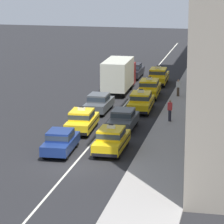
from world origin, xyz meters
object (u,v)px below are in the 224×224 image
(taxi_right_fifth, at_px, (158,76))
(sedan_left_third, at_px, (99,102))
(sedan_left_nearest, at_px, (60,141))
(pedestrian_by_storefront, at_px, (178,88))
(taxi_right_nearest, at_px, (111,139))
(taxi_left_second, at_px, (82,120))
(sedan_left_fifth, at_px, (133,70))
(box_truck_left_fourth, at_px, (119,74))
(pedestrian_near_crosswalk, at_px, (189,131))
(pedestrian_mid_block, at_px, (170,110))
(sedan_right_second, at_px, (123,119))
(taxi_right_third, at_px, (141,101))
(taxi_right_fourth, at_px, (149,88))

(taxi_right_fifth, bearing_deg, sedan_left_third, -103.72)
(sedan_left_nearest, distance_m, pedestrian_by_storefront, 19.88)
(taxi_right_fifth, bearing_deg, taxi_right_nearest, -89.55)
(taxi_left_second, height_order, sedan_left_fifth, taxi_left_second)
(taxi_right_nearest, distance_m, taxi_right_fifth, 24.07)
(box_truck_left_fourth, distance_m, taxi_right_nearest, 19.66)
(pedestrian_near_crosswalk, relative_size, pedestrian_mid_block, 0.93)
(taxi_left_second, xyz_separation_m, pedestrian_near_crosswalk, (8.20, -1.82, 0.08))
(pedestrian_by_storefront, bearing_deg, taxi_right_nearest, -98.00)
(sedan_left_nearest, bearing_deg, sedan_right_second, 66.44)
(taxi_right_third, bearing_deg, taxi_left_second, -114.29)
(taxi_right_fourth, relative_size, pedestrian_near_crosswalk, 2.89)
(taxi_right_fourth, relative_size, pedestrian_mid_block, 2.69)
(sedan_left_fifth, distance_m, taxi_right_fifth, 4.28)
(sedan_right_second, height_order, taxi_right_third, taxi_right_third)
(sedan_left_fifth, distance_m, pedestrian_mid_block, 19.49)
(sedan_left_third, bearing_deg, sedan_left_fifth, 89.69)
(box_truck_left_fourth, xyz_separation_m, taxi_right_fourth, (3.21, -1.64, -0.90))
(sedan_left_nearest, relative_size, taxi_right_fourth, 0.95)
(sedan_left_fifth, xyz_separation_m, pedestrian_near_crosswalk, (8.26, -24.21, 0.11))
(taxi_right_fifth, bearing_deg, pedestrian_by_storefront, -65.78)
(sedan_left_nearest, relative_size, sedan_right_second, 1.01)
(box_truck_left_fourth, relative_size, sedan_right_second, 1.62)
(sedan_left_fifth, bearing_deg, taxi_right_third, -77.50)
(taxi_right_nearest, relative_size, taxi_right_fourth, 0.99)
(taxi_right_fourth, distance_m, pedestrian_by_storefront, 2.70)
(sedan_left_third, height_order, sedan_left_fifth, same)
(pedestrian_near_crosswalk, relative_size, pedestrian_by_storefront, 1.02)
(taxi_right_third, xyz_separation_m, pedestrian_by_storefront, (2.50, 6.12, 0.07))
(taxi_right_nearest, relative_size, sedan_right_second, 1.06)
(box_truck_left_fourth, relative_size, taxi_right_third, 1.51)
(taxi_right_nearest, bearing_deg, pedestrian_by_storefront, 82.00)
(sedan_left_fifth, height_order, taxi_right_fourth, taxi_right_fourth)
(pedestrian_mid_block, relative_size, pedestrian_by_storefront, 1.09)
(sedan_left_fifth, xyz_separation_m, sedan_right_second, (3.00, -21.17, 0.00))
(taxi_right_nearest, bearing_deg, sedan_left_nearest, -163.27)
(sedan_left_third, height_order, pedestrian_near_crosswalk, pedestrian_near_crosswalk)
(sedan_left_fifth, bearing_deg, taxi_right_fourth, -71.18)
(taxi_right_nearest, distance_m, sedan_right_second, 5.84)
(pedestrian_mid_block, bearing_deg, taxi_right_third, 130.55)
(sedan_left_nearest, bearing_deg, taxi_right_fourth, 80.47)
(taxi_right_fourth, bearing_deg, taxi_right_nearest, -89.52)
(sedan_left_nearest, distance_m, sedan_left_fifth, 27.99)
(taxi_right_third, distance_m, pedestrian_mid_block, 4.43)
(taxi_right_third, xyz_separation_m, pedestrian_mid_block, (2.88, -3.36, 0.14))
(sedan_left_third, height_order, taxi_right_fifth, taxi_right_fifth)
(taxi_right_fourth, xyz_separation_m, pedestrian_by_storefront, (2.68, 0.30, 0.07))
(sedan_left_nearest, xyz_separation_m, pedestrian_near_crosswalk, (8.23, 3.78, 0.11))
(sedan_left_nearest, relative_size, pedestrian_mid_block, 2.54)
(box_truck_left_fourth, bearing_deg, sedan_right_second, -77.33)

